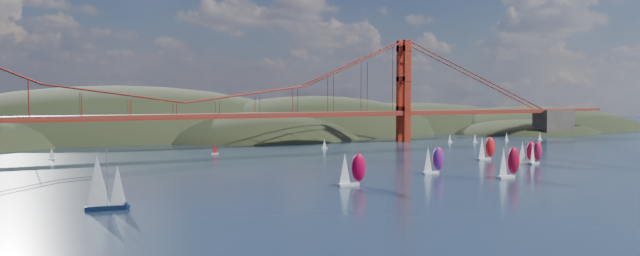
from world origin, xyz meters
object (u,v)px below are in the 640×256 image
object	(u,v)px
racer_2	(527,152)
racer_3	(486,148)
racer_0	(351,169)
sloop_navy	(103,183)
racer_rwb	(433,159)
racer_4	(535,152)
racer_1	(508,162)

from	to	relation	value
racer_2	racer_3	world-z (taller)	racer_3
racer_3	racer_0	bearing A→B (deg)	-161.65
racer_0	racer_2	bearing A→B (deg)	9.77
sloop_navy	racer_2	distance (m)	157.05
sloop_navy	racer_rwb	bearing A→B (deg)	16.94
racer_4	racer_2	bearing A→B (deg)	97.05
racer_3	sloop_navy	bearing A→B (deg)	-169.35
sloop_navy	racer_3	distance (m)	155.55
racer_0	racer_1	world-z (taller)	racer_1
sloop_navy	racer_2	size ratio (longest dim) A/B	1.50
racer_0	racer_2	distance (m)	89.31
racer_3	racer_4	world-z (taller)	racer_3
sloop_navy	racer_2	world-z (taller)	sloop_navy
racer_0	racer_2	size ratio (longest dim) A/B	1.11
racer_0	racer_rwb	world-z (taller)	racer_0
racer_0	racer_rwb	xyz separation A→B (m)	(37.00, 11.13, -0.20)
racer_1	racer_3	distance (m)	53.21
racer_0	racer_rwb	size ratio (longest dim) A/B	1.04
sloop_navy	racer_1	world-z (taller)	sloop_navy
sloop_navy	racer_4	world-z (taller)	sloop_navy
racer_4	racer_3	bearing A→B (deg)	91.65
racer_3	racer_4	xyz separation A→B (m)	(6.60, -19.11, -0.37)
racer_1	racer_4	world-z (taller)	racer_1
sloop_navy	racer_4	xyz separation A→B (m)	(156.08, 23.87, -1.67)
sloop_navy	racer_3	bearing A→B (deg)	23.16
racer_rwb	racer_1	bearing A→B (deg)	-57.28
racer_rwb	racer_2	bearing A→B (deg)	5.12
racer_4	racer_0	bearing A→B (deg)	173.41
racer_3	racer_rwb	distance (m)	51.25
racer_1	racer_rwb	world-z (taller)	racer_1
racer_1	racer_rwb	bearing A→B (deg)	119.52
racer_0	racer_4	size ratio (longest dim) A/B	1.10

